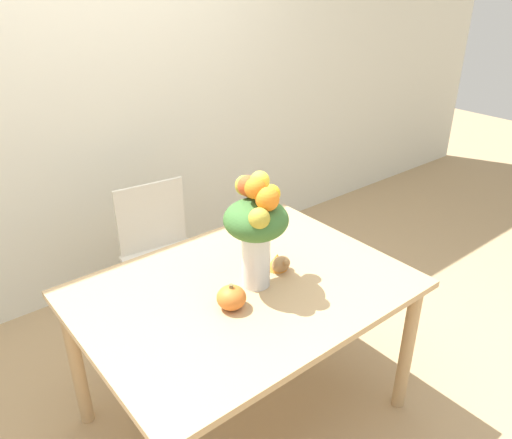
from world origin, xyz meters
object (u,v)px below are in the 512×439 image
at_px(flower_vase, 256,223).
at_px(turkey_figurine, 279,262).
at_px(pumpkin, 231,297).
at_px(dining_chair_near_window, 163,257).

distance_m(flower_vase, turkey_figurine, 0.28).
distance_m(pumpkin, dining_chair_near_window, 0.99).
xyz_separation_m(flower_vase, dining_chair_near_window, (0.01, 0.84, -0.56)).
distance_m(pumpkin, turkey_figurine, 0.33).
relative_size(pumpkin, dining_chair_near_window, 0.14).
bearing_deg(pumpkin, dining_chair_near_window, 78.15).
xyz_separation_m(turkey_figurine, dining_chair_near_window, (-0.13, 0.83, -0.31)).
bearing_deg(flower_vase, dining_chair_near_window, 89.39).
bearing_deg(dining_chair_near_window, pumpkin, -94.96).
relative_size(flower_vase, pumpkin, 4.23).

